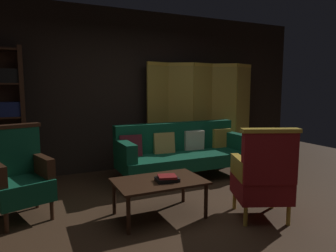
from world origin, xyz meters
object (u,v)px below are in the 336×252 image
object	(u,v)px
velvet_couch	(182,150)
armchair_wing_left	(19,175)
folding_screen	(202,113)
coffee_table	(159,184)
book_red_leather	(167,177)
armchair_gilt_accent	(263,176)
book_black_cloth	(167,179)

from	to	relation	value
velvet_couch	armchair_wing_left	size ratio (longest dim) A/B	2.04
folding_screen	armchair_wing_left	xyz separation A→B (m)	(-3.09, -1.20, -0.50)
armchair_wing_left	coffee_table	bearing A→B (deg)	-23.73
velvet_couch	coffee_table	bearing A→B (deg)	-127.06
velvet_couch	book_red_leather	size ratio (longest dim) A/B	10.67
velvet_couch	armchair_gilt_accent	xyz separation A→B (m)	(0.08, -1.77, 0.03)
armchair_gilt_accent	armchair_wing_left	size ratio (longest dim) A/B	1.00
velvet_couch	book_black_cloth	world-z (taller)	velvet_couch
coffee_table	book_black_cloth	distance (m)	0.12
folding_screen	velvet_couch	bearing A→B (deg)	-141.02
armchair_gilt_accent	armchair_wing_left	world-z (taller)	same
velvet_couch	armchair_wing_left	world-z (taller)	armchair_wing_left
coffee_table	armchair_gilt_accent	bearing A→B (deg)	-28.85
coffee_table	armchair_gilt_accent	distance (m)	1.15
armchair_wing_left	book_black_cloth	size ratio (longest dim) A/B	4.20
folding_screen	armchair_wing_left	bearing A→B (deg)	-158.80
folding_screen	book_black_cloth	size ratio (longest dim) A/B	8.60
armchair_gilt_accent	book_black_cloth	distance (m)	1.05
folding_screen	book_black_cloth	xyz separation A→B (m)	(-1.60, -1.90, -0.54)
folding_screen	armchair_gilt_accent	bearing A→B (deg)	-105.67
coffee_table	armchair_gilt_accent	world-z (taller)	armchair_gilt_accent
coffee_table	armchair_gilt_accent	xyz separation A→B (m)	(1.00, -0.55, 0.12)
book_red_leather	coffee_table	bearing A→B (deg)	132.23
velvet_couch	armchair_gilt_accent	world-z (taller)	armchair_gilt_accent
velvet_couch	folding_screen	bearing A→B (deg)	38.98
armchair_wing_left	book_red_leather	xyz separation A→B (m)	(1.49, -0.70, -0.02)
folding_screen	coffee_table	distance (m)	2.55
velvet_couch	book_black_cloth	size ratio (longest dim) A/B	8.55
armchair_wing_left	velvet_couch	bearing A→B (deg)	14.23
folding_screen	velvet_couch	xyz separation A→B (m)	(-0.75, -0.61, -0.53)
armchair_wing_left	book_red_leather	size ratio (longest dim) A/B	5.24
book_black_cloth	armchair_gilt_accent	bearing A→B (deg)	-27.14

